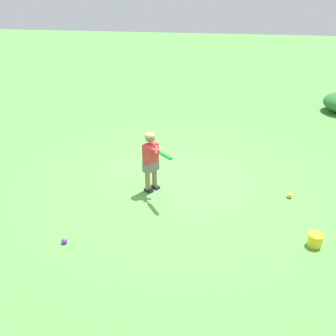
{
  "coord_description": "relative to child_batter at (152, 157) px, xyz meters",
  "views": [
    {
      "loc": [
        6.06,
        0.81,
        3.39
      ],
      "look_at": [
        0.37,
        -0.04,
        0.45
      ],
      "focal_mm": 40.42,
      "sensor_mm": 36.0,
      "label": 1
    }
  ],
  "objects": [
    {
      "name": "child_batter",
      "position": [
        0.0,
        0.0,
        0.0
      ],
      "size": [
        0.67,
        0.58,
        1.08
      ],
      "color": "#232328",
      "rests_on": "ground"
    },
    {
      "name": "ground_plane",
      "position": [
        -0.39,
        0.32,
        -0.65
      ],
      "size": [
        40.0,
        40.0,
        0.0
      ],
      "primitive_type": "plane",
      "color": "#519942"
    },
    {
      "name": "play_ball_by_bucket",
      "position": [
        1.65,
        -0.96,
        -0.61
      ],
      "size": [
        0.08,
        0.08,
        0.08
      ],
      "primitive_type": "sphere",
      "color": "purple",
      "rests_on": "ground"
    },
    {
      "name": "toy_bucket",
      "position": [
        1.17,
        2.54,
        -0.55
      ],
      "size": [
        0.22,
        0.22,
        0.19
      ],
      "color": "yellow",
      "rests_on": "ground"
    },
    {
      "name": "play_ball_center_lawn",
      "position": [
        -0.1,
        2.37,
        -0.6
      ],
      "size": [
        0.09,
        0.09,
        0.09
      ],
      "primitive_type": "sphere",
      "color": "yellow",
      "rests_on": "ground"
    },
    {
      "name": "play_ball_near_batter",
      "position": [
        -0.69,
        -0.2,
        -0.61
      ],
      "size": [
        0.08,
        0.08,
        0.08
      ],
      "primitive_type": "sphere",
      "color": "yellow",
      "rests_on": "ground"
    }
  ]
}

